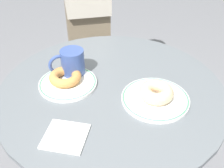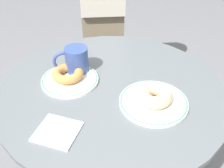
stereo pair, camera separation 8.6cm
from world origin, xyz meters
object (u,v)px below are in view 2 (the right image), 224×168
Objects in this scene: coffee_mug at (76,61)px; plate_left at (70,80)px; donut_glazed at (154,96)px; paper_napkin at (57,131)px; donut_old_fashioned at (68,74)px; person_figure at (102,10)px; cafe_table at (112,136)px; plate_right at (153,102)px.

plate_left is at bearing -89.98° from coffee_mug.
paper_napkin is at bearing -139.69° from donut_glazed.
coffee_mug is at bearing 80.83° from donut_old_fashioned.
donut_glazed is at bearing -5.99° from plate_left.
donut_old_fashioned is at bearing 107.81° from paper_napkin.
donut_glazed is at bearing -59.29° from person_figure.
person_figure is at bearing 99.50° from plate_left.
donut_old_fashioned reaches higher than cafe_table.
donut_glazed is 0.82m from person_figure.
paper_napkin is at bearing -108.92° from cafe_table.
paper_napkin is at bearing -73.81° from plate_left.
coffee_mug is at bearing 103.05° from paper_napkin.
plate_right reaches higher than paper_napkin.
cafe_table is at bearing -68.04° from person_figure.
donut_old_fashioned is 1.01× the size of donut_glazed.
plate_right is 0.14× the size of person_figure.
plate_right is at bearing -16.78° from cafe_table.
donut_old_fashioned is (-0.31, 0.04, 0.02)m from plate_right.
cafe_table is 7.03× the size of donut_glazed.
coffee_mug reaches higher than plate_left.
person_figure reaches higher than cafe_table.
plate_right is at bearing 40.31° from paper_napkin.
plate_left is at bearing 174.01° from plate_right.
donut_glazed is 0.07× the size of person_figure.
donut_old_fashioned is (-0.01, 0.00, 0.02)m from plate_left.
coffee_mug is at bearing 163.40° from donut_glazed.
plate_left is 0.24m from paper_napkin.
paper_napkin is 0.97× the size of coffee_mug.
coffee_mug is 0.08× the size of person_figure.
plate_left is 0.68m from person_figure.
plate_left reaches higher than paper_napkin.
plate_right is 0.32m from coffee_mug.
donut_old_fashioned reaches higher than paper_napkin.
donut_old_fashioned is at bearing -81.17° from person_figure.
donut_old_fashioned is at bearing -176.72° from cafe_table.
donut_old_fashioned is 0.67m from person_figure.
donut_old_fashioned is at bearing 173.32° from donut_glazed.
cafe_table is at bearing 163.22° from donut_glazed.
coffee_mug is (-0.31, 0.09, 0.04)m from plate_right.
coffee_mug reaches higher than cafe_table.
plate_left is at bearing 174.01° from donut_glazed.
person_figure is (-0.11, 0.67, -0.00)m from plate_left.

